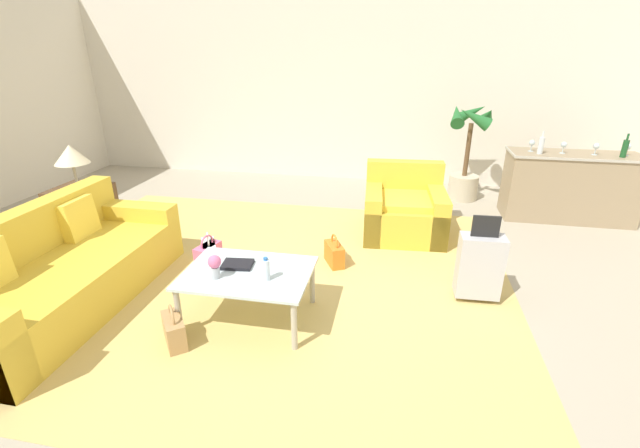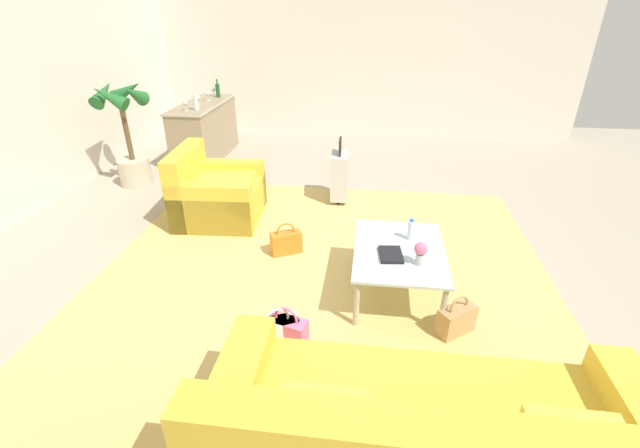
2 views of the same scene
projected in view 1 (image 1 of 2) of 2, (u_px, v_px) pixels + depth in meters
ground_plane at (307, 292)px, 4.19m from camera, size 12.00×12.00×0.00m
wall_back at (357, 90)px, 7.28m from camera, size 10.24×0.12×3.10m
area_rug at (255, 276)px, 4.48m from camera, size 5.20×4.40×0.01m
couch at (58, 274)px, 3.92m from camera, size 1.00×2.35×0.89m
armchair at (404, 211)px, 5.44m from camera, size 1.04×1.02×0.87m
coffee_table at (248, 277)px, 3.65m from camera, size 1.08×0.79×0.46m
water_bottle at (266, 270)px, 3.47m from camera, size 0.06×0.06×0.20m
coffee_table_book at (238, 264)px, 3.72m from camera, size 0.28×0.22×0.03m
flower_vase at (215, 265)px, 3.49m from camera, size 0.11×0.11×0.21m
side_table at (83, 209)px, 5.55m from camera, size 0.62×0.62×0.57m
table_lamp at (71, 155)px, 5.28m from camera, size 0.41×0.41×0.55m
bar_console at (570, 186)px, 5.83m from camera, size 1.68×0.62×0.92m
wine_glass_leftmost at (532, 143)px, 5.73m from camera, size 0.08×0.08×0.15m
wine_glass_left_of_centre at (564, 145)px, 5.62m from camera, size 0.08×0.08×0.15m
wine_glass_right_of_centre at (596, 147)px, 5.54m from camera, size 0.08×0.08×0.15m
wine_glass_rightmost at (628, 147)px, 5.50m from camera, size 0.08×0.08×0.15m
wine_bottle_clear at (541, 145)px, 5.59m from camera, size 0.07×0.07×0.30m
wine_bottle_green at (625, 148)px, 5.42m from camera, size 0.07×0.07×0.30m
suitcase_silver at (480, 265)px, 3.96m from camera, size 0.41×0.23×0.85m
handbag_pink at (208, 254)px, 4.68m from camera, size 0.22×0.35×0.36m
handbag_tan at (174, 330)px, 3.43m from camera, size 0.31×0.34×0.36m
handbag_white at (209, 251)px, 4.74m from camera, size 0.28×0.35×0.36m
handbag_orange at (334, 254)px, 4.69m from camera, size 0.27×0.35×0.36m
potted_palm at (467, 153)px, 6.50m from camera, size 0.64×0.64×1.49m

